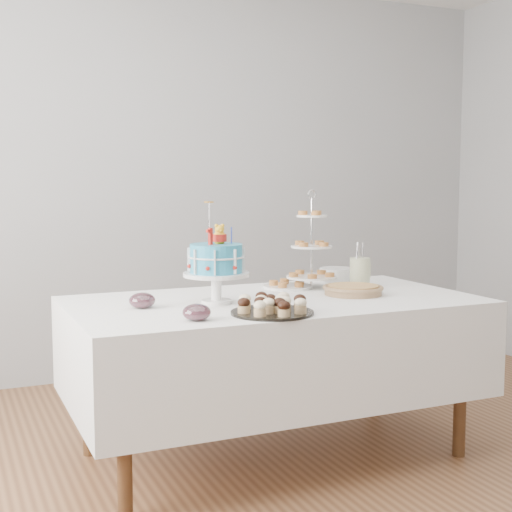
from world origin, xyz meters
name	(u,v)px	position (x,y,z in m)	size (l,w,h in m)	color
floor	(302,478)	(0.00, 0.00, 0.00)	(5.00, 5.00, 0.00)	brown
walls	(304,176)	(0.00, 0.00, 1.35)	(5.04, 4.04, 2.70)	#A9ABAF
table	(274,346)	(0.00, 0.30, 0.54)	(1.92, 1.02, 0.77)	white
birthday_cake	(216,276)	(-0.30, 0.29, 0.90)	(0.30, 0.30, 0.47)	white
cupcake_tray	(272,305)	(-0.17, -0.04, 0.81)	(0.35, 0.35, 0.08)	black
pie	(353,289)	(0.41, 0.26, 0.80)	(0.30, 0.30, 0.05)	#A17B57
tiered_stand	(312,247)	(0.33, 0.55, 0.98)	(0.26, 0.26, 0.51)	silver
plate_stack	(337,275)	(0.58, 0.70, 0.81)	(0.19, 0.19, 0.07)	white
pastry_plate	(288,285)	(0.22, 0.59, 0.79)	(0.26, 0.26, 0.04)	white
jam_bowl_a	(197,313)	(-0.51, -0.05, 0.80)	(0.12, 0.12, 0.07)	silver
jam_bowl_b	(142,301)	(-0.64, 0.32, 0.80)	(0.12, 0.12, 0.07)	silver
utensil_pitcher	(360,271)	(0.58, 0.46, 0.86)	(0.11, 0.11, 0.24)	white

